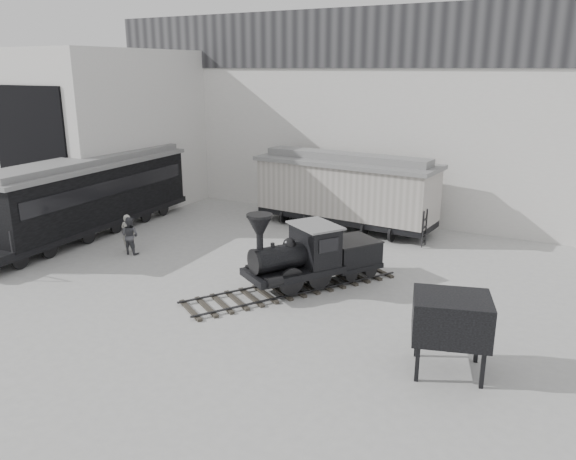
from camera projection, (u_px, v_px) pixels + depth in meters
The scene contains 9 objects.
ground at pixel (224, 310), 19.27m from camera, with size 90.00×90.00×0.00m, color #9E9E9B.
north_wall at pixel (382, 115), 30.30m from camera, with size 34.00×2.51×11.00m.
west_pavilion at pixel (119, 130), 33.16m from camera, with size 7.00×12.11×9.00m.
locomotive at pixel (308, 259), 21.10m from camera, with size 6.05×8.26×3.02m.
boxcar at pixel (345, 189), 28.73m from camera, with size 9.67×3.57×3.89m.
passenger_coach at pixel (90, 195), 27.77m from camera, with size 3.79×13.47×3.56m.
visitor_a at pixel (128, 233), 25.30m from camera, with size 0.63×0.41×1.72m, color beige.
visitor_b at pixel (130, 236), 24.94m from camera, with size 0.82×0.64×1.69m, color #46464C.
coal_hopper at pixel (451, 323), 15.03m from camera, with size 2.41×2.17×2.20m.
Camera 1 is at (10.55, -14.43, 8.03)m, focal length 35.00 mm.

